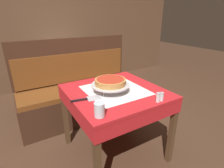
# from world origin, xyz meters

# --- Properties ---
(ground_plane) EXTENTS (14.00, 14.00, 0.00)m
(ground_plane) POSITION_xyz_m (0.00, 0.00, 0.00)
(ground_plane) COLOR #472D1E
(dining_table_front) EXTENTS (0.88, 0.88, 0.74)m
(dining_table_front) POSITION_xyz_m (0.00, 0.00, 0.65)
(dining_table_front) COLOR red
(dining_table_front) RESTS_ON ground_plane
(dining_table_rear) EXTENTS (0.85, 0.85, 0.74)m
(dining_table_rear) POSITION_xyz_m (0.08, 1.83, 0.64)
(dining_table_rear) COLOR beige
(dining_table_rear) RESTS_ON ground_plane
(booth_bench) EXTENTS (1.66, 0.53, 1.13)m
(booth_bench) POSITION_xyz_m (-0.04, 0.90, 0.33)
(booth_bench) COLOR #3D2316
(booth_bench) RESTS_ON ground_plane
(back_wall_panel) EXTENTS (6.00, 0.04, 2.40)m
(back_wall_panel) POSITION_xyz_m (0.00, 2.40, 1.20)
(back_wall_panel) COLOR brown
(back_wall_panel) RESTS_ON ground_plane
(pizza_pan_stand) EXTENTS (0.36, 0.36, 0.08)m
(pizza_pan_stand) POSITION_xyz_m (-0.06, -0.01, 0.81)
(pizza_pan_stand) COLOR #ADADB2
(pizza_pan_stand) RESTS_ON dining_table_front
(deep_dish_pizza) EXTENTS (0.29, 0.29, 0.05)m
(deep_dish_pizza) POSITION_xyz_m (-0.06, -0.01, 0.85)
(deep_dish_pizza) COLOR #C68E47
(deep_dish_pizza) RESTS_ON pizza_pan_stand
(pizza_server) EXTENTS (0.27, 0.12, 0.01)m
(pizza_server) POSITION_xyz_m (-0.31, -0.05, 0.75)
(pizza_server) COLOR #BCBCC1
(pizza_server) RESTS_ON dining_table_front
(water_glass_near) EXTENTS (0.08, 0.08, 0.11)m
(water_glass_near) POSITION_xyz_m (-0.35, -0.34, 0.80)
(water_glass_near) COLOR silver
(water_glass_near) RESTS_ON dining_table_front
(salt_shaker) EXTENTS (0.03, 0.03, 0.08)m
(salt_shaker) POSITION_xyz_m (0.17, -0.40, 0.78)
(salt_shaker) COLOR silver
(salt_shaker) RESTS_ON dining_table_front
(pepper_shaker) EXTENTS (0.03, 0.03, 0.08)m
(pepper_shaker) POSITION_xyz_m (0.21, -0.40, 0.78)
(pepper_shaker) COLOR silver
(pepper_shaker) RESTS_ON dining_table_front
(condiment_caddy) EXTENTS (0.12, 0.12, 0.16)m
(condiment_caddy) POSITION_xyz_m (0.20, 1.75, 0.79)
(condiment_caddy) COLOR black
(condiment_caddy) RESTS_ON dining_table_rear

